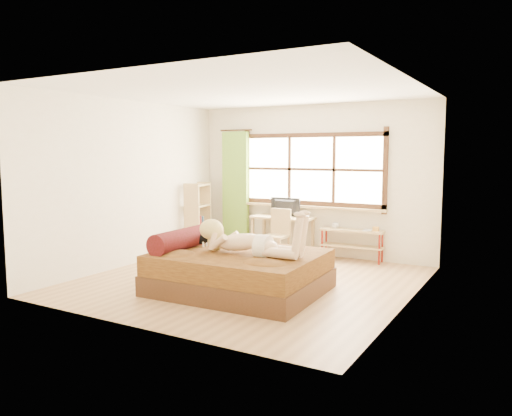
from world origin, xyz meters
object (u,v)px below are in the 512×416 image
Objects in this scene: chair at (278,231)px; bookshelf at (198,216)px; bed at (236,270)px; woman at (247,230)px; desk at (283,222)px; kitten at (200,237)px; pipe_shelf at (352,238)px.

bookshelf is (-1.75, 0.03, 0.16)m from chair.
bed is 3.08m from bookshelf.
woman is at bearing -15.39° from bed.
desk is 1.68m from bookshelf.
bookshelf is (-2.41, 2.18, -0.20)m from woman.
kitten is at bearing -91.09° from desk.
desk reaches higher than pipe_shelf.
woman is 1.70× the size of chair.
bookshelf reaches higher than woman.
kitten is 0.29× the size of pipe_shelf.
bed is at bearing -10.72° from kitten.
bed is 0.60m from woman.
kitten is (-0.87, 0.15, -0.19)m from woman.
bookshelf is at bearing -173.81° from pipe_shelf.
bookshelf reaches higher than kitten.
pipe_shelf is at bearing 72.29° from bed.
kitten is at bearing -94.50° from chair.
kitten reaches higher than pipe_shelf.
woman reaches higher than kitten.
bed is at bearing -54.51° from bookshelf.
bed is at bearing -108.46° from pipe_shelf.
chair is at bearing 81.84° from kitten.
woman is at bearing -52.63° from bookshelf.
woman reaches higher than bed.
desk is 1.29× the size of chair.
chair is 0.69× the size of bookshelf.
bed reaches higher than pipe_shelf.
kitten is (-0.67, 0.10, 0.37)m from bed.
woman is 1.32× the size of desk.
chair reaches higher than desk.
bed is 1.47× the size of woman.
pipe_shelf is at bearing 24.20° from chair.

